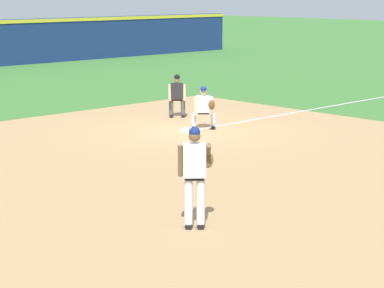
# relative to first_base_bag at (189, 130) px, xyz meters

# --- Properties ---
(ground_plane) EXTENTS (160.00, 160.00, 0.00)m
(ground_plane) POSITION_rel_first_base_bag_xyz_m (0.00, 0.00, -0.04)
(ground_plane) COLOR #3D7533
(infield_dirt_patch) EXTENTS (18.00, 18.00, 0.01)m
(infield_dirt_patch) POSITION_rel_first_base_bag_xyz_m (-3.22, -3.48, -0.04)
(infield_dirt_patch) COLOR tan
(infield_dirt_patch) RESTS_ON ground
(foul_line_stripe) EXTENTS (17.22, 0.10, 0.00)m
(foul_line_stripe) POSITION_rel_first_base_bag_xyz_m (8.61, 0.00, -0.04)
(foul_line_stripe) COLOR white
(foul_line_stripe) RESTS_ON ground
(first_base_bag) EXTENTS (0.38, 0.38, 0.09)m
(first_base_bag) POSITION_rel_first_base_bag_xyz_m (0.00, 0.00, 0.00)
(first_base_bag) COLOR white
(first_base_bag) RESTS_ON ground
(baseball) EXTENTS (0.07, 0.07, 0.07)m
(baseball) POSITION_rel_first_base_bag_xyz_m (-2.83, -3.24, -0.01)
(baseball) COLOR white
(baseball) RESTS_ON ground
(pitcher) EXTENTS (0.85, 0.55, 1.86)m
(pitcher) POSITION_rel_first_base_bag_xyz_m (-6.40, -6.93, 1.01)
(pitcher) COLOR black
(pitcher) RESTS_ON ground
(first_baseman) EXTENTS (0.74, 1.08, 1.34)m
(first_baseman) POSITION_rel_first_base_bag_xyz_m (0.59, -0.07, 0.69)
(first_baseman) COLOR black
(first_baseman) RESTS_ON ground
(umpire) EXTENTS (0.68, 0.66, 1.46)m
(umpire) POSITION_rel_first_base_bag_xyz_m (1.51, 2.15, 0.75)
(umpire) COLOR black
(umpire) RESTS_ON ground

